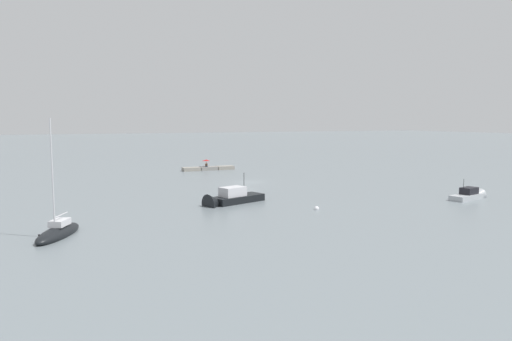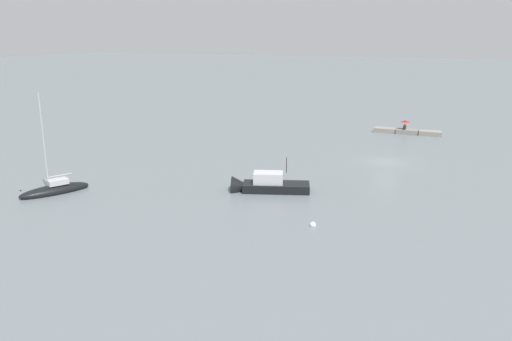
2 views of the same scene
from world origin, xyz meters
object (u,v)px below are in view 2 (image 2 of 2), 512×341
(person_seated_brown_left, at_px, (404,128))
(umbrella_open_red, at_px, (405,121))
(sailboat_black_mid, at_px, (55,190))
(mooring_buoy_mid, at_px, (313,225))
(motorboat_black_far, at_px, (263,186))

(person_seated_brown_left, relative_size, umbrella_open_red, 0.57)
(person_seated_brown_left, distance_m, sailboat_black_mid, 45.98)
(umbrella_open_red, bearing_deg, sailboat_black_mid, 58.61)
(mooring_buoy_mid, bearing_deg, motorboat_black_far, -44.65)
(motorboat_black_far, bearing_deg, person_seated_brown_left, -33.04)
(person_seated_brown_left, xyz_separation_m, umbrella_open_red, (-0.02, -0.15, 0.86))
(umbrella_open_red, distance_m, motorboat_black_far, 32.73)
(sailboat_black_mid, bearing_deg, mooring_buoy_mid, -149.91)
(mooring_buoy_mid, bearing_deg, person_seated_brown_left, -92.05)
(mooring_buoy_mid, bearing_deg, umbrella_open_red, -92.07)
(sailboat_black_mid, xyz_separation_m, mooring_buoy_mid, (-22.64, -1.26, -0.22))
(sailboat_black_mid, bearing_deg, person_seated_brown_left, -94.58)
(umbrella_open_red, relative_size, mooring_buoy_mid, 2.71)
(person_seated_brown_left, relative_size, mooring_buoy_mid, 1.55)
(person_seated_brown_left, distance_m, umbrella_open_red, 0.87)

